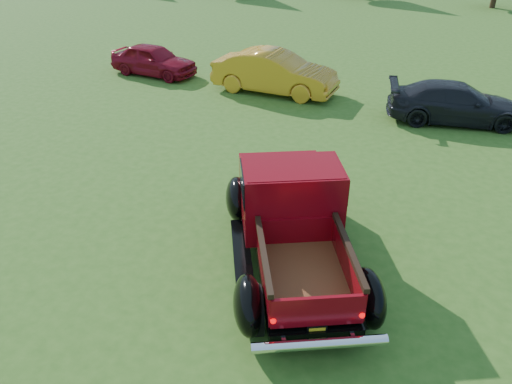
# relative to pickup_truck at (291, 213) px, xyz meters

# --- Properties ---
(ground) EXTENTS (120.00, 120.00, 0.00)m
(ground) POSITION_rel_pickup_truck_xyz_m (-0.40, 0.09, -0.90)
(ground) COLOR #305518
(ground) RESTS_ON ground
(pickup_truck) EXTENTS (3.97, 5.44, 1.90)m
(pickup_truck) POSITION_rel_pickup_truck_xyz_m (0.00, 0.00, 0.00)
(pickup_truck) COLOR black
(pickup_truck) RESTS_ON ground
(show_car_red) EXTENTS (3.73, 1.94, 1.21)m
(show_car_red) POSITION_rel_pickup_truck_xyz_m (-8.31, 9.66, -0.30)
(show_car_red) COLOR maroon
(show_car_red) RESTS_ON ground
(show_car_yellow) EXTENTS (4.61, 1.98, 1.48)m
(show_car_yellow) POSITION_rel_pickup_truck_xyz_m (-3.10, 9.15, -0.16)
(show_car_yellow) COLOR orange
(show_car_yellow) RESTS_ON ground
(show_car_grey) EXTENTS (4.41, 2.29, 1.22)m
(show_car_grey) POSITION_rel_pickup_truck_xyz_m (3.10, 8.28, -0.29)
(show_car_grey) COLOR black
(show_car_grey) RESTS_ON ground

